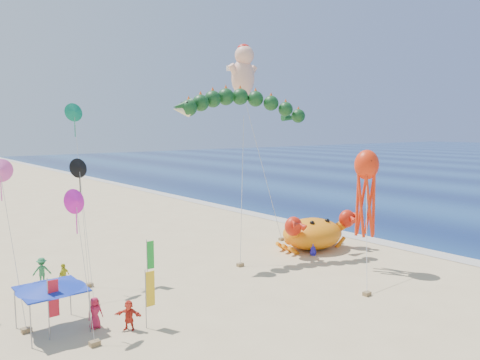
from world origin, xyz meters
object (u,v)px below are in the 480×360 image
(cherub_kite, at_px, (243,71))
(canopy_blue, at_px, (51,285))
(crab_inflatable, at_px, (313,232))
(octopus_kite, at_px, (366,186))
(dragon_kite, at_px, (242,109))

(cherub_kite, distance_m, canopy_blue, 27.55)
(crab_inflatable, bearing_deg, canopy_blue, -173.48)
(crab_inflatable, distance_m, canopy_blue, 23.23)
(cherub_kite, xyz_separation_m, canopy_blue, (-21.59, -10.50, -13.52))
(octopus_kite, bearing_deg, canopy_blue, 170.53)
(cherub_kite, bearing_deg, crab_inflatable, -79.38)
(crab_inflatable, distance_m, dragon_kite, 12.46)
(dragon_kite, height_order, cherub_kite, cherub_kite)
(crab_inflatable, bearing_deg, cherub_kite, 100.62)
(crab_inflatable, relative_size, dragon_kite, 0.57)
(canopy_blue, bearing_deg, cherub_kite, 25.93)
(dragon_kite, height_order, octopus_kite, dragon_kite)
(crab_inflatable, height_order, dragon_kite, dragon_kite)
(cherub_kite, relative_size, octopus_kite, 2.06)
(dragon_kite, distance_m, canopy_blue, 20.23)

